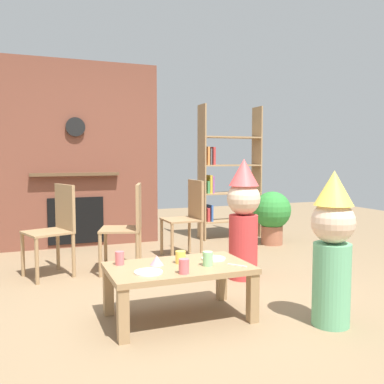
% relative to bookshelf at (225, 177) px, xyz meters
% --- Properties ---
extents(ground_plane, '(12.00, 12.00, 0.00)m').
position_rel_bookshelf_xyz_m(ground_plane, '(-1.45, -2.40, -0.89)').
color(ground_plane, '#846B4C').
extents(brick_fireplace_feature, '(2.20, 0.28, 2.40)m').
position_rel_bookshelf_xyz_m(brick_fireplace_feature, '(-2.09, 0.20, 0.31)').
color(brick_fireplace_feature, brown).
rests_on(brick_fireplace_feature, ground_plane).
extents(bookshelf, '(0.90, 0.28, 1.90)m').
position_rel_bookshelf_xyz_m(bookshelf, '(0.00, 0.00, 0.00)').
color(bookshelf, '#9E7A51').
rests_on(bookshelf, ground_plane).
extents(coffee_table, '(1.02, 0.61, 0.39)m').
position_rel_bookshelf_xyz_m(coffee_table, '(-1.66, -2.66, -0.56)').
color(coffee_table, '#9E7A51').
rests_on(coffee_table, ground_plane).
extents(paper_cup_near_left, '(0.07, 0.07, 0.10)m').
position_rel_bookshelf_xyz_m(paper_cup_near_left, '(-1.70, -2.88, -0.45)').
color(paper_cup_near_left, '#E5666B').
rests_on(paper_cup_near_left, coffee_table).
extents(paper_cup_near_right, '(0.06, 0.06, 0.10)m').
position_rel_bookshelf_xyz_m(paper_cup_near_right, '(-2.05, -2.49, -0.45)').
color(paper_cup_near_right, '#E5666B').
rests_on(paper_cup_near_right, coffee_table).
extents(paper_cup_center, '(0.07, 0.07, 0.10)m').
position_rel_bookshelf_xyz_m(paper_cup_center, '(-1.47, -2.75, -0.44)').
color(paper_cup_center, '#8CD18C').
rests_on(paper_cup_center, coffee_table).
extents(paper_cup_far_left, '(0.07, 0.07, 0.09)m').
position_rel_bookshelf_xyz_m(paper_cup_far_left, '(-1.62, -2.61, -0.45)').
color(paper_cup_far_left, '#F2CC4C').
rests_on(paper_cup_far_left, coffee_table).
extents(paper_plate_front, '(0.18, 0.18, 0.01)m').
position_rel_bookshelf_xyz_m(paper_plate_front, '(-1.35, -2.59, -0.49)').
color(paper_plate_front, white).
rests_on(paper_plate_front, coffee_table).
extents(paper_plate_rear, '(0.19, 0.19, 0.01)m').
position_rel_bookshelf_xyz_m(paper_plate_rear, '(-1.92, -2.78, -0.49)').
color(paper_plate_rear, white).
rests_on(paper_plate_rear, coffee_table).
extents(birthday_cake_slice, '(0.10, 0.10, 0.07)m').
position_rel_bookshelf_xyz_m(birthday_cake_slice, '(-1.80, -2.60, -0.46)').
color(birthday_cake_slice, pink).
rests_on(birthday_cake_slice, coffee_table).
extents(table_fork, '(0.10, 0.13, 0.01)m').
position_rel_bookshelf_xyz_m(table_fork, '(-1.27, -2.82, -0.49)').
color(table_fork, silver).
rests_on(table_fork, coffee_table).
extents(child_with_cone_hat, '(0.30, 0.30, 1.08)m').
position_rel_bookshelf_xyz_m(child_with_cone_hat, '(-0.71, -3.17, -0.32)').
color(child_with_cone_hat, '#66B27F').
rests_on(child_with_cone_hat, ground_plane).
extents(child_in_pink, '(0.32, 0.32, 1.15)m').
position_rel_bookshelf_xyz_m(child_in_pink, '(-0.74, -1.93, -0.28)').
color(child_in_pink, '#D13838').
rests_on(child_in_pink, ground_plane).
extents(dining_chair_left, '(0.51, 0.51, 0.90)m').
position_rel_bookshelf_xyz_m(dining_chair_left, '(-2.40, -1.16, -0.38)').
color(dining_chair_left, '#9E7A51').
rests_on(dining_chair_left, ground_plane).
extents(dining_chair_middle, '(0.50, 0.50, 0.90)m').
position_rel_bookshelf_xyz_m(dining_chair_middle, '(-1.70, -1.31, -0.38)').
color(dining_chair_middle, '#9E7A51').
rests_on(dining_chair_middle, ground_plane).
extents(dining_chair_right, '(0.41, 0.41, 0.90)m').
position_rel_bookshelf_xyz_m(dining_chair_right, '(-0.91, -0.89, -0.38)').
color(dining_chair_right, '#9E7A51').
rests_on(dining_chair_right, ground_plane).
extents(potted_plant_tall, '(0.50, 0.50, 0.71)m').
position_rel_bookshelf_xyz_m(potted_plant_tall, '(0.38, -0.65, -0.47)').
color(potted_plant_tall, '#9E5B42').
rests_on(potted_plant_tall, ground_plane).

